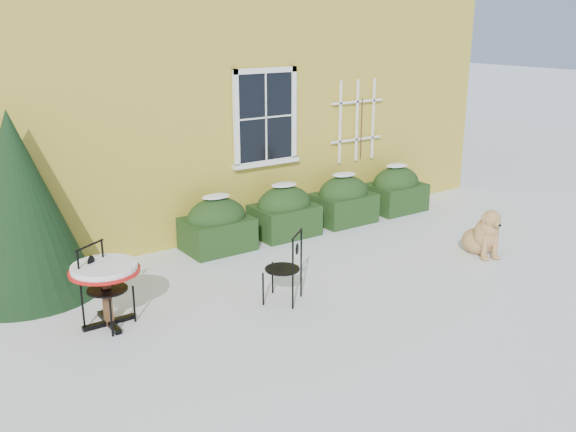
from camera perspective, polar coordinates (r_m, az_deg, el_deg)
ground at (r=8.56m, az=3.85°, el=-7.39°), size 80.00×80.00×0.00m
house at (r=13.95m, az=-14.73°, el=15.20°), size 12.40×8.40×6.40m
hedge_row at (r=11.27m, az=2.39°, el=0.88°), size 4.95×0.80×0.91m
evergreen_shrub at (r=9.19m, az=-22.75°, el=-0.39°), size 2.04×2.04×2.47m
bistro_table at (r=7.92m, az=-15.96°, el=-5.06°), size 0.84×0.84×0.78m
patio_chair_near at (r=8.31m, az=-0.24°, el=-4.57°), size 0.59×0.59×0.95m
patio_chair_far at (r=7.97m, az=-16.03°, el=-6.03°), size 0.61×0.61×1.01m
dog at (r=10.44m, az=16.99°, el=-1.66°), size 0.66×0.86×0.80m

